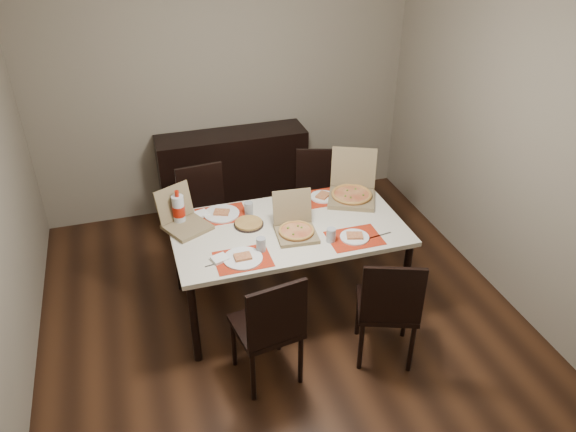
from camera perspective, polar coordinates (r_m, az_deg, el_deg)
The scene contains 19 objects.
ground at distance 4.68m, azimuth -0.54°, elevation -10.44°, with size 3.80×4.00×0.02m, color #3B2112.
room_walls at distance 4.13m, azimuth -2.42°, elevation 11.93°, with size 3.84×4.02×2.62m.
sideboard at distance 5.85m, azimuth -5.58°, elevation 4.27°, with size 1.50×0.40×0.90m, color black.
dining_table at distance 4.43m, azimuth 0.00°, elevation -1.84°, with size 1.80×1.00×0.75m.
chair_near_left at distance 3.85m, azimuth -1.83°, elevation -11.13°, with size 0.48×0.48×0.93m.
chair_near_right at distance 4.07m, azimuth 10.16°, elevation -8.95°, with size 0.54×0.54×0.93m.
chair_far_left at distance 5.08m, azimuth -8.40°, elevation 0.31°, with size 0.45×0.45×0.93m.
chair_far_right at distance 5.32m, azimuth 3.11°, elevation 2.16°, with size 0.52×0.52×0.93m.
setting_near_left at distance 4.05m, azimuth -4.41°, elevation -4.00°, with size 0.48×0.30×0.11m.
setting_near_right at distance 4.26m, azimuth 6.09°, elevation -2.09°, with size 0.52×0.30×0.11m.
setting_far_left at distance 4.56m, azimuth -6.35°, elevation 0.34°, with size 0.50×0.30×0.11m.
setting_far_right at distance 4.75m, azimuth 3.10°, elevation 1.86°, with size 0.49×0.30×0.11m.
napkin_loose at distance 4.44m, azimuth 1.47°, elevation -0.56°, with size 0.12×0.11×0.02m, color white.
pizza_box_center at distance 4.29m, azimuth 0.77°, elevation -1.21°, with size 0.33×0.36×0.30m.
pizza_box_right at distance 4.79m, azimuth 6.50°, elevation 2.46°, with size 0.52×0.54×0.38m.
pizza_box_left at distance 4.44m, azimuth -10.54°, elevation -0.47°, with size 0.43×0.44×0.31m.
faina_plate at distance 4.42m, azimuth -4.01°, elevation -0.78°, with size 0.24×0.24×0.03m.
dip_bowl at distance 4.54m, azimuth 0.71°, elevation 0.31°, with size 0.11×0.11×0.03m, color white.
soda_bottle at distance 4.45m, azimuth -11.04°, elevation 0.61°, with size 0.10×0.10×0.29m.
Camera 1 is at (-0.98, -3.33, 3.12)m, focal length 35.00 mm.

